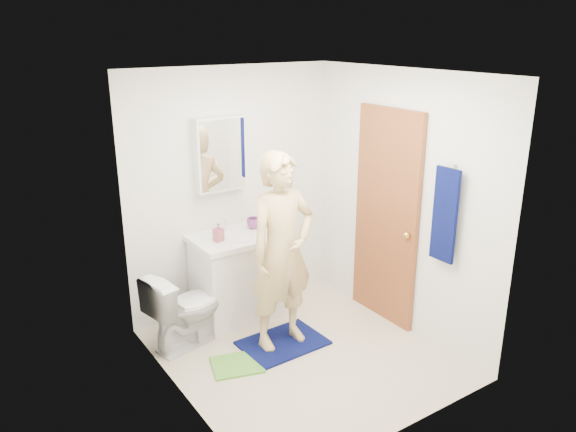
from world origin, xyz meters
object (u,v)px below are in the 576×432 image
object	(u,v)px
towel	(445,215)
toothbrush_cup	(253,223)
medicine_cabinet	(220,154)
vanity_cabinet	(235,279)
toilet	(186,308)
man	(282,252)
soap_dispenser	(218,232)

from	to	relation	value
towel	toothbrush_cup	world-z (taller)	towel
medicine_cabinet	towel	xyz separation A→B (m)	(1.18, -1.71, -0.35)
vanity_cabinet	toothbrush_cup	size ratio (longest dim) A/B	6.05
medicine_cabinet	toilet	distance (m)	1.45
towel	toilet	size ratio (longest dim) A/B	1.12
vanity_cabinet	man	distance (m)	0.84
soap_dispenser	medicine_cabinet	bearing A→B (deg)	55.61
towel	man	size ratio (longest dim) A/B	0.46
towel	toothbrush_cup	size ratio (longest dim) A/B	6.05
toilet	soap_dispenser	bearing A→B (deg)	-81.90
toilet	toothbrush_cup	world-z (taller)	toothbrush_cup
vanity_cabinet	towel	distance (m)	2.08
medicine_cabinet	toothbrush_cup	size ratio (longest dim) A/B	5.29
toilet	man	distance (m)	1.01
man	toilet	bearing A→B (deg)	144.96
towel	toilet	bearing A→B (deg)	144.51
toothbrush_cup	man	world-z (taller)	man
vanity_cabinet	towel	xyz separation A→B (m)	(1.18, -1.48, 0.85)
toilet	man	bearing A→B (deg)	-135.83
man	towel	bearing A→B (deg)	-38.95
soap_dispenser	toothbrush_cup	xyz separation A→B (m)	(0.45, 0.13, -0.04)
medicine_cabinet	man	distance (m)	1.15
vanity_cabinet	soap_dispenser	size ratio (longest dim) A/B	4.55
medicine_cabinet	man	xyz separation A→B (m)	(0.10, -0.90, -0.70)
towel	soap_dispenser	world-z (taller)	towel
medicine_cabinet	towel	size ratio (longest dim) A/B	0.87
vanity_cabinet	medicine_cabinet	xyz separation A→B (m)	(0.00, 0.22, 1.20)
towel	man	bearing A→B (deg)	142.99
vanity_cabinet	toothbrush_cup	world-z (taller)	toothbrush_cup
towel	medicine_cabinet	bearing A→B (deg)	124.61
vanity_cabinet	man	world-z (taller)	man
medicine_cabinet	toilet	size ratio (longest dim) A/B	0.98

